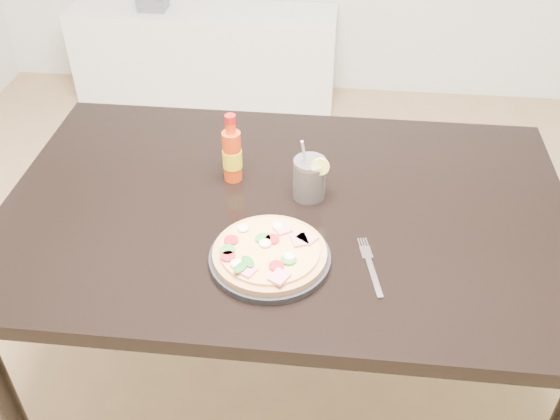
# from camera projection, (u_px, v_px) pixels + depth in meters

# --- Properties ---
(dining_table) EXTENTS (1.40, 0.90, 0.75)m
(dining_table) POSITION_uv_depth(u_px,v_px,m) (285.00, 231.00, 1.59)
(dining_table) COLOR black
(dining_table) RESTS_ON ground
(plate) EXTENTS (0.27, 0.27, 0.02)m
(plate) POSITION_uv_depth(u_px,v_px,m) (270.00, 258.00, 1.38)
(plate) COLOR black
(plate) RESTS_ON dining_table
(pizza) EXTENTS (0.25, 0.25, 0.03)m
(pizza) POSITION_uv_depth(u_px,v_px,m) (269.00, 252.00, 1.36)
(pizza) COLOR #B38250
(pizza) RESTS_ON plate
(hot_sauce_bottle) EXTENTS (0.06, 0.06, 0.19)m
(hot_sauce_bottle) POSITION_uv_depth(u_px,v_px,m) (232.00, 155.00, 1.58)
(hot_sauce_bottle) COLOR #E23D0D
(hot_sauce_bottle) RESTS_ON dining_table
(cola_cup) EXTENTS (0.09, 0.08, 0.17)m
(cola_cup) POSITION_uv_depth(u_px,v_px,m) (309.00, 179.00, 1.54)
(cola_cup) COLOR black
(cola_cup) RESTS_ON dining_table
(fork) EXTENTS (0.06, 0.19, 0.00)m
(fork) POSITION_uv_depth(u_px,v_px,m) (370.00, 265.00, 1.37)
(fork) COLOR silver
(fork) RESTS_ON dining_table
(media_console) EXTENTS (1.40, 0.34, 0.50)m
(media_console) POSITION_uv_depth(u_px,v_px,m) (205.00, 55.00, 3.39)
(media_console) COLOR white
(media_console) RESTS_ON ground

